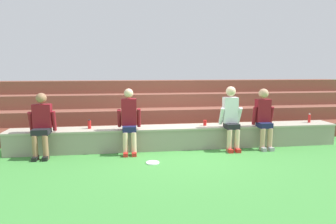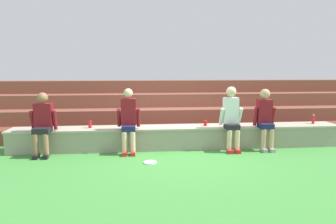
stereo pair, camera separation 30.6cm
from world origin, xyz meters
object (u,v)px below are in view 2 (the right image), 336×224
plastic_cup_right_end (205,123)px  frisbee (150,162)px  person_left_of_center (129,119)px  water_bottle_center_gap (90,124)px  water_bottle_near_right (313,119)px  person_center (231,117)px  person_right_of_center (265,117)px  person_far_left (43,122)px

plastic_cup_right_end → frisbee: (-1.35, -1.07, -0.57)m
person_left_of_center → water_bottle_center_gap: (-0.89, 0.32, -0.15)m
person_left_of_center → water_bottle_near_right: 4.50m
frisbee → plastic_cup_right_end: bearing=38.6°
person_left_of_center → person_center: bearing=-0.7°
person_center → person_right_of_center: 0.79m
person_far_left → plastic_cup_right_end: size_ratio=10.55×
water_bottle_center_gap → frisbee: bearing=-39.4°
person_far_left → water_bottle_center_gap: size_ratio=6.61×
person_center → plastic_cup_right_end: size_ratio=11.35×
person_center → water_bottle_center_gap: person_center is taller
plastic_cup_right_end → person_right_of_center: bearing=-13.9°
person_left_of_center → frisbee: (0.44, -0.77, -0.75)m
water_bottle_center_gap → water_bottle_near_right: (5.37, -0.00, 0.01)m
person_left_of_center → frisbee: bearing=-60.4°
person_far_left → frisbee: size_ratio=5.08×
person_far_left → person_left_of_center: (1.81, 0.03, 0.03)m
person_far_left → frisbee: bearing=-18.3°
frisbee → person_right_of_center: bearing=15.7°
plastic_cup_right_end → frisbee: 1.81m
water_bottle_center_gap → person_far_left: bearing=-159.6°
person_center → frisbee: size_ratio=5.46×
person_right_of_center → plastic_cup_right_end: size_ratio=10.90×
water_bottle_center_gap → frisbee: water_bottle_center_gap is taller
person_center → person_right_of_center: (0.79, 0.00, -0.03)m
person_left_of_center → water_bottle_near_right: person_left_of_center is taller
person_left_of_center → person_right_of_center: (3.10, -0.03, -0.00)m
water_bottle_near_right → person_center: bearing=-171.0°
person_far_left → person_right_of_center: (4.92, 0.00, 0.03)m
water_bottle_center_gap → water_bottle_near_right: water_bottle_near_right is taller
person_right_of_center → water_bottle_center_gap: size_ratio=6.82×
person_left_of_center → person_center: 2.31m
water_bottle_center_gap → plastic_cup_right_end: 2.68m
person_far_left → water_bottle_near_right: size_ratio=6.02×
person_left_of_center → person_center: size_ratio=0.98×
person_far_left → frisbee: 2.48m
person_right_of_center → water_bottle_near_right: (1.38, 0.34, -0.14)m
plastic_cup_right_end → frisbee: size_ratio=0.48×
water_bottle_near_right → frisbee: (-4.05, -1.09, -0.61)m
person_left_of_center → person_center: person_center is taller
water_bottle_center_gap → water_bottle_near_right: 5.37m
plastic_cup_right_end → water_bottle_near_right: bearing=0.3°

